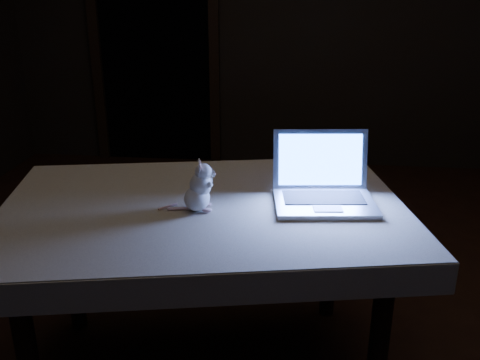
# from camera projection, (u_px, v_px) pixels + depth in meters

# --- Properties ---
(floor) EXTENTS (5.00, 5.00, 0.00)m
(floor) POSITION_uv_depth(u_px,v_px,m) (274.00, 354.00, 2.24)
(floor) COLOR black
(floor) RESTS_ON ground
(back_wall) EXTENTS (4.50, 0.04, 2.60)m
(back_wall) POSITION_uv_depth(u_px,v_px,m) (292.00, 2.00, 4.10)
(back_wall) COLOR black
(back_wall) RESTS_ON ground
(doorway) EXTENTS (1.06, 0.36, 2.13)m
(doorway) POSITION_uv_depth(u_px,v_px,m) (154.00, 32.00, 4.29)
(doorway) COLOR black
(doorway) RESTS_ON back_wall
(table) EXTENTS (1.46, 1.09, 0.71)m
(table) POSITION_uv_depth(u_px,v_px,m) (206.00, 292.00, 2.04)
(table) COLOR black
(table) RESTS_ON floor
(tablecloth) EXTENTS (1.58, 1.20, 0.10)m
(tablecloth) POSITION_uv_depth(u_px,v_px,m) (227.00, 221.00, 1.89)
(tablecloth) COLOR beige
(tablecloth) RESTS_ON table
(laptop) EXTENTS (0.38, 0.34, 0.24)m
(laptop) POSITION_uv_depth(u_px,v_px,m) (326.00, 174.00, 1.85)
(laptop) COLOR #B1B1B6
(laptop) RESTS_ON tablecloth
(plush_mouse) EXTENTS (0.13, 0.13, 0.18)m
(plush_mouse) POSITION_uv_depth(u_px,v_px,m) (197.00, 186.00, 1.83)
(plush_mouse) COLOR silver
(plush_mouse) RESTS_ON tablecloth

